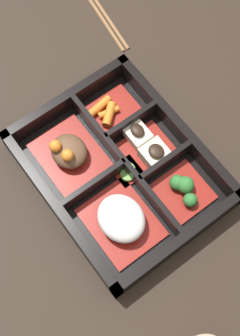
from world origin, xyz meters
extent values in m
plane|color=black|center=(0.00, 0.00, 0.00)|extent=(3.00, 3.00, 0.00)
cube|color=black|center=(0.00, 0.00, 0.01)|extent=(0.30, 0.24, 0.01)
cube|color=black|center=(0.00, -0.11, 0.02)|extent=(0.30, 0.01, 0.05)
cube|color=black|center=(0.00, 0.11, 0.02)|extent=(0.30, 0.01, 0.05)
cube|color=black|center=(-0.14, 0.00, 0.02)|extent=(0.01, 0.24, 0.05)
cube|color=black|center=(0.14, 0.00, 0.02)|extent=(0.01, 0.24, 0.05)
cube|color=black|center=(0.00, -0.01, 0.02)|extent=(0.27, 0.01, 0.05)
cube|color=black|center=(-0.04, -0.06, 0.02)|extent=(0.01, 0.10, 0.05)
cube|color=black|center=(0.05, -0.06, 0.02)|extent=(0.01, 0.10, 0.05)
cube|color=black|center=(0.00, 0.05, 0.02)|extent=(0.01, 0.11, 0.05)
cube|color=maroon|center=(-0.07, 0.05, 0.01)|extent=(0.11, 0.09, 0.01)
ellipsoid|color=silver|center=(-0.07, 0.05, 0.04)|extent=(0.08, 0.07, 0.04)
cube|color=maroon|center=(0.07, 0.05, 0.01)|extent=(0.11, 0.09, 0.01)
ellipsoid|color=brown|center=(0.07, 0.05, 0.03)|extent=(0.06, 0.05, 0.03)
sphere|color=orange|center=(0.06, 0.06, 0.05)|extent=(0.02, 0.02, 0.02)
sphere|color=orange|center=(0.08, 0.06, 0.05)|extent=(0.02, 0.02, 0.02)
cube|color=maroon|center=(-0.08, -0.06, 0.01)|extent=(0.08, 0.08, 0.01)
sphere|color=#2D6B2D|center=(-0.10, -0.05, 0.03)|extent=(0.02, 0.02, 0.02)
sphere|color=#2D6B2D|center=(-0.08, -0.06, 0.03)|extent=(0.03, 0.03, 0.03)
sphere|color=#2D6B2D|center=(-0.07, -0.05, 0.03)|extent=(0.02, 0.02, 0.02)
cube|color=maroon|center=(0.01, -0.06, 0.01)|extent=(0.07, 0.08, 0.01)
cube|color=beige|center=(-0.02, -0.06, 0.03)|extent=(0.04, 0.04, 0.02)
ellipsoid|color=black|center=(-0.02, -0.06, 0.04)|extent=(0.03, 0.02, 0.01)
cube|color=beige|center=(0.03, -0.06, 0.02)|extent=(0.04, 0.03, 0.02)
ellipsoid|color=black|center=(0.03, -0.06, 0.04)|extent=(0.03, 0.02, 0.01)
cube|color=maroon|center=(0.09, -0.06, 0.01)|extent=(0.06, 0.08, 0.01)
cylinder|color=orange|center=(0.09, -0.04, 0.02)|extent=(0.04, 0.04, 0.01)
cylinder|color=orange|center=(0.11, -0.04, 0.02)|extent=(0.02, 0.05, 0.01)
cylinder|color=orange|center=(0.09, -0.04, 0.02)|extent=(0.02, 0.04, 0.01)
cube|color=maroon|center=(-0.01, -0.01, 0.01)|extent=(0.04, 0.04, 0.01)
cylinder|color=#75A84C|center=(-0.01, -0.01, 0.02)|extent=(0.02, 0.02, 0.01)
cylinder|color=#75A84C|center=(-0.01, -0.01, 0.02)|extent=(0.02, 0.02, 0.01)
cylinder|color=brown|center=(0.28, -0.17, 0.00)|extent=(0.20, 0.03, 0.01)
cylinder|color=brown|center=(0.28, -0.16, 0.00)|extent=(0.20, 0.03, 0.01)
camera|label=1|loc=(-0.21, 0.15, 0.69)|focal=50.00mm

